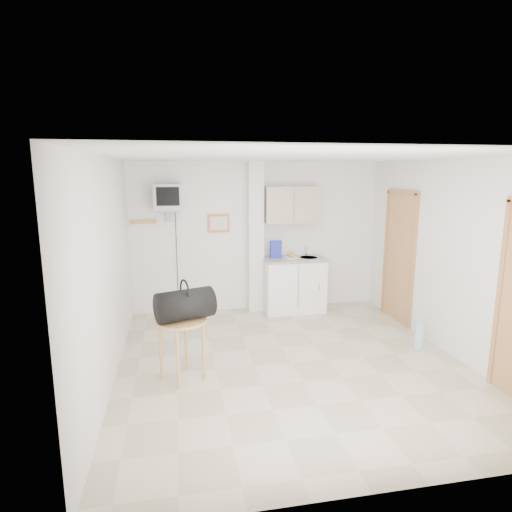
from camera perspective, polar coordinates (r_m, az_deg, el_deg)
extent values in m
plane|color=#C2B59D|center=(5.49, 4.72, -14.00)|extent=(4.50, 4.50, 0.00)
cube|color=white|center=(7.24, 0.15, 2.57)|extent=(4.20, 0.04, 2.50)
cube|color=white|center=(3.07, 16.48, -9.90)|extent=(4.20, 0.04, 2.50)
cube|color=white|center=(4.96, -19.13, -2.05)|extent=(0.04, 4.50, 2.50)
cube|color=white|center=(6.00, 24.65, -0.25)|extent=(0.04, 4.50, 2.50)
cube|color=white|center=(4.98, 5.19, 13.07)|extent=(4.20, 4.50, 0.04)
cube|color=white|center=(7.13, -0.08, 2.43)|extent=(0.25, 0.22, 2.50)
cube|color=#C66447|center=(7.10, -4.99, 4.39)|extent=(0.36, 0.03, 0.30)
cube|color=silver|center=(7.08, -4.98, 4.37)|extent=(0.28, 0.01, 0.22)
cube|color=#A37F44|center=(7.06, -14.75, 4.44)|extent=(0.40, 0.05, 0.06)
cube|color=white|center=(7.23, -2.32, 0.13)|extent=(0.15, 0.02, 0.08)
cylinder|color=#A37F44|center=(7.02, -16.00, 4.25)|extent=(0.02, 0.08, 0.02)
cylinder|color=#A37F44|center=(7.00, -13.55, 4.35)|extent=(0.02, 0.08, 0.02)
cube|color=#AB793C|center=(7.07, 18.52, -0.29)|extent=(0.04, 0.75, 2.00)
cube|color=#98663A|center=(7.06, 18.48, -0.29)|extent=(0.06, 0.87, 2.06)
cube|color=white|center=(7.28, 5.06, -3.95)|extent=(1.00, 0.55, 0.88)
cube|color=gray|center=(7.17, 5.12, -0.40)|extent=(1.03, 0.58, 0.04)
cylinder|color=#B7B7BA|center=(7.25, 7.02, -0.37)|extent=(0.30, 0.30, 0.05)
cylinder|color=#B7B7BA|center=(7.36, 6.71, 0.65)|extent=(0.02, 0.02, 0.16)
cylinder|color=#B7B7BA|center=(7.29, 6.86, 1.14)|extent=(0.02, 0.13, 0.02)
cube|color=#B6A593|center=(7.15, 4.76, 6.85)|extent=(0.90, 0.32, 0.60)
cube|color=#2129B1|center=(7.11, 2.66, 0.89)|extent=(0.19, 0.07, 0.29)
cylinder|color=white|center=(7.14, 4.76, -0.22)|extent=(0.22, 0.22, 0.01)
sphere|color=tan|center=(7.13, 4.76, 0.14)|extent=(0.11, 0.11, 0.11)
cube|color=slate|center=(6.90, -11.56, 5.93)|extent=(0.36, 0.32, 0.02)
cube|color=slate|center=(7.04, -11.52, 5.37)|extent=(0.10, 0.06, 0.20)
cube|color=#A4A4A6|center=(6.82, -11.64, 7.72)|extent=(0.44, 0.42, 0.40)
cube|color=black|center=(6.60, -11.67, 7.79)|extent=(0.34, 0.02, 0.28)
cylinder|color=black|center=(7.17, -10.48, -0.85)|extent=(0.01, 0.01, 1.73)
cylinder|color=#A37F44|center=(4.90, -9.95, -8.47)|extent=(0.57, 0.57, 0.03)
cylinder|color=#A37F44|center=(4.99, -6.98, -12.42)|extent=(0.04, 0.04, 0.68)
cylinder|color=#A37F44|center=(5.25, -9.31, -11.26)|extent=(0.04, 0.04, 0.68)
cylinder|color=#A37F44|center=(5.08, -12.59, -12.18)|extent=(0.04, 0.04, 0.68)
cylinder|color=#A37F44|center=(4.81, -10.37, -13.46)|extent=(0.04, 0.04, 0.68)
cylinder|color=black|center=(4.82, -9.44, -6.44)|extent=(0.70, 0.54, 0.34)
torus|color=black|center=(4.77, -9.51, -4.59)|extent=(0.11, 0.25, 0.26)
cylinder|color=#A3C6D9|center=(6.25, 20.99, -9.86)|extent=(0.13, 0.13, 0.34)
cylinder|color=#A3C6D9|center=(6.19, 21.11, -8.21)|extent=(0.04, 0.04, 0.04)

